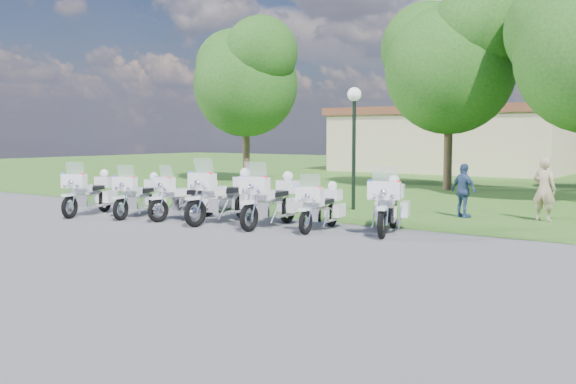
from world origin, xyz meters
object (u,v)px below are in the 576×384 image
Objects in this scene: motorcycle_0 at (90,192)px; motorcycle_3 at (225,195)px; motorcycle_2 at (187,196)px; motorcycle_1 at (140,195)px; motorcycle_4 at (272,199)px; lamp_post at (354,117)px; bystander_a at (544,189)px; bystander_c at (464,191)px; motorcycle_6 at (389,204)px; motorcycle_5 at (321,206)px.

motorcycle_3 is at bearing 175.25° from motorcycle_0.
motorcycle_0 is 3.18m from motorcycle_2.
motorcycle_1 is 2.87m from motorcycle_3.
motorcycle_4 is (5.88, 1.14, 0.04)m from motorcycle_0.
lamp_post is 2.19× the size of bystander_a.
motorcycle_3 is at bearing 175.31° from motorcycle_1.
bystander_a reaches higher than bystander_c.
lamp_post is 4.15m from bystander_c.
motorcycle_5 is at bearing 2.41° from motorcycle_6.
motorcycle_0 is 4.50m from motorcycle_3.
motorcycle_6 is at bearing 69.22° from bystander_a.
bystander_c is at bearing -123.08° from motorcycle_5.
lamp_post reaches higher than motorcycle_0.
motorcycle_3 is 1.10× the size of motorcycle_6.
lamp_post is (4.18, 5.07, 2.29)m from motorcycle_1.
motorcycle_0 is at bearing -135.64° from lamp_post.
motorcycle_6 reaches higher than motorcycle_2.
motorcycle_2 is 9.86m from bystander_a.
motorcycle_3 is (2.83, 0.45, 0.10)m from motorcycle_1.
motorcycle_1 is 5.74m from motorcycle_5.
motorcycle_3 is at bearing 1.13° from motorcycle_4.
motorcycle_3 is 2.87m from motorcycle_5.
motorcycle_4 is 1.38m from motorcycle_5.
motorcycle_5 is at bearing -174.55° from motorcycle_4.
motorcycle_5 is at bearing 59.68° from bystander_a.
motorcycle_3 is 4.52m from motorcycle_6.
bystander_a is 2.13m from bystander_c.
motorcycle_2 is at bearing 42.37° from bystander_a.
bystander_c is (7.73, 5.15, 0.13)m from motorcycle_1.
motorcycle_1 is 0.88× the size of motorcycle_4.
motorcycle_1 is 7.38m from motorcycle_6.
lamp_post is (1.35, 4.62, 2.19)m from motorcycle_3.
lamp_post reaches higher than motorcycle_2.
lamp_post is at bearing -110.75° from motorcycle_2.
motorcycle_3 reaches higher than motorcycle_1.
motorcycle_3 is (1.36, 0.05, 0.09)m from motorcycle_2.
lamp_post is at bearing -92.58° from motorcycle_4.
motorcycle_5 is at bearing 173.20° from motorcycle_0.
motorcycle_5 is 1.21× the size of bystander_a.
lamp_post is (-0.14, 4.47, 2.21)m from motorcycle_4.
motorcycle_1 is 1.05× the size of motorcycle_5.
motorcycle_1 is 1.53m from motorcycle_2.
motorcycle_6 is at bearing 177.29° from motorcycle_1.
motorcycle_0 is at bearing 5.78° from motorcycle_1.
motorcycle_4 is at bearing 52.89° from bystander_a.
motorcycle_2 is 0.91× the size of motorcycle_4.
motorcycle_0 is 7.36m from motorcycle_5.
motorcycle_5 is 0.89× the size of motorcycle_6.
motorcycle_2 reaches higher than motorcycle_1.
motorcycle_1 is at bearing 0.63° from motorcycle_5.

